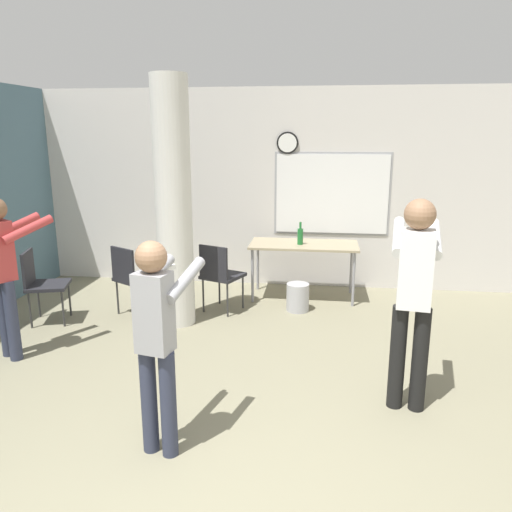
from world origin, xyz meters
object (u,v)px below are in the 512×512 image
Objects in this scene: person_watching_back at (4,266)px; person_playing_front at (157,332)px; chair_by_left_wall at (42,281)px; chair_table_left at (220,272)px; person_playing_side at (414,289)px; chair_near_pillar at (133,275)px; folding_table at (304,248)px; bottle_on_table at (300,236)px.

person_watching_back reaches higher than person_playing_front.
chair_by_left_wall is 2.08m from chair_table_left.
chair_by_left_wall is at bearing -162.88° from chair_table_left.
person_watching_back is 3.77m from person_playing_side.
person_playing_side reaches higher than person_watching_back.
chair_by_left_wall is 1.00× the size of chair_table_left.
chair_near_pillar is 1.00× the size of chair_table_left.
folding_table is at bearing 23.61° from chair_by_left_wall.
chair_near_pillar is 1.56m from person_watching_back.
person_playing_side is (3.74, -0.46, 0.07)m from person_watching_back.
chair_table_left is (1.03, 0.24, 0.00)m from chair_near_pillar.
person_playing_front reaches higher than folding_table.
chair_by_left_wall is 3.10m from person_playing_front.
chair_table_left is 2.85m from person_playing_front.
folding_table is at bearing 109.31° from person_playing_side.
person_playing_side is 1.98m from person_playing_front.
chair_by_left_wall is 0.51× the size of person_playing_side.
folding_table is at bearing 34.69° from chair_table_left.
bottle_on_table is 0.20× the size of person_playing_front.
chair_near_pillar is 3.48m from person_playing_side.
chair_table_left is 0.57× the size of person_playing_front.
person_playing_side reaches higher than chair_by_left_wall.
chair_by_left_wall is 1.04m from person_watching_back.
chair_by_left_wall is 1.00× the size of chair_near_pillar.
bottle_on_table is at bearing 110.61° from person_playing_side.
chair_near_pillar is (-2.03, -0.94, -0.18)m from folding_table.
person_playing_front is (0.15, -2.82, 0.39)m from chair_table_left.
chair_by_left_wall is 0.54× the size of person_watching_back.
bottle_on_table is 1.21m from chair_table_left.
chair_by_left_wall is at bearing -156.91° from bottle_on_table.
chair_by_left_wall is at bearing 102.22° from person_watching_back.
chair_by_left_wall is 1.03m from chair_near_pillar.
person_watching_back reaches higher than folding_table.
chair_table_left is 2.40m from person_watching_back.
chair_table_left is at bearing 134.39° from person_playing_side.
person_playing_front is at bearing -86.95° from chair_table_left.
person_playing_front reaches higher than bottle_on_table.
person_playing_front is at bearing -45.84° from chair_by_left_wall.
chair_by_left_wall is at bearing 134.16° from person_playing_front.
chair_near_pillar is at bearing -166.59° from chair_table_left.
person_playing_side reaches higher than folding_table.
person_playing_front is (-0.86, -3.51, 0.20)m from folding_table.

